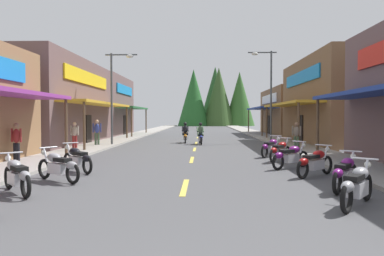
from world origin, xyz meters
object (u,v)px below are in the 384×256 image
(motorcycle_parked_right_1, at_px, (357,185))
(motorcycle_parked_right_4, at_px, (290,156))
(pedestrian_browsing, at_px, (75,134))
(motorcycle_parked_right_2, at_px, (345,172))
(rider_cruising_lead, at_px, (200,135))
(motorcycle_parked_left_2, at_px, (58,166))
(motorcycle_parked_left_1, at_px, (17,175))
(motorcycle_parked_right_6, at_px, (271,147))
(pedestrian_strolling, at_px, (296,134))
(pedestrian_waiting, at_px, (16,140))
(streetlamp_right, at_px, (267,84))
(rider_cruising_trailing, at_px, (185,134))
(motorcycle_parked_left_3, at_px, (77,158))
(motorcycle_parked_right_3, at_px, (315,162))
(pedestrian_by_shop, at_px, (97,131))
(streetlamp_left, at_px, (116,86))
(motorcycle_parked_right_5, at_px, (280,151))

(motorcycle_parked_right_1, distance_m, motorcycle_parked_right_4, 5.81)
(motorcycle_parked_right_4, relative_size, pedestrian_browsing, 1.04)
(motorcycle_parked_right_2, relative_size, motorcycle_parked_right_4, 1.03)
(rider_cruising_lead, bearing_deg, motorcycle_parked_left_2, 159.38)
(motorcycle_parked_right_2, distance_m, motorcycle_parked_left_1, 8.62)
(motorcycle_parked_right_6, bearing_deg, motorcycle_parked_left_2, 167.74)
(pedestrian_strolling, bearing_deg, pedestrian_waiting, 154.98)
(pedestrian_waiting, bearing_deg, streetlamp_right, 153.72)
(motorcycle_parked_left_2, xyz_separation_m, rider_cruising_trailing, (3.07, 16.26, 0.17))
(streetlamp_right, bearing_deg, motorcycle_parked_right_6, -98.73)
(motorcycle_parked_left_2, xyz_separation_m, motorcycle_parked_left_3, (-0.07, 1.87, 0.00))
(streetlamp_right, relative_size, pedestrian_browsing, 4.18)
(motorcycle_parked_left_3, xyz_separation_m, pedestrian_strolling, (9.91, 8.36, 0.47))
(motorcycle_parked_right_6, distance_m, motorcycle_parked_left_1, 11.92)
(motorcycle_parked_right_3, height_order, motorcycle_parked_left_3, same)
(motorcycle_parked_left_2, distance_m, rider_cruising_lead, 15.44)
(pedestrian_by_shop, relative_size, pedestrian_waiting, 1.04)
(rider_cruising_lead, height_order, rider_cruising_trailing, same)
(motorcycle_parked_right_1, height_order, rider_cruising_trailing, rider_cruising_trailing)
(motorcycle_parked_right_6, height_order, motorcycle_parked_left_2, same)
(motorcycle_parked_right_2, distance_m, pedestrian_by_shop, 17.62)
(rider_cruising_lead, bearing_deg, motorcycle_parked_right_2, -170.59)
(motorcycle_parked_right_4, xyz_separation_m, motorcycle_parked_left_1, (-8.11, -4.72, 0.00))
(motorcycle_parked_right_2, bearing_deg, motorcycle_parked_right_6, 39.39)
(streetlamp_left, relative_size, motorcycle_parked_right_2, 3.49)
(pedestrian_browsing, bearing_deg, pedestrian_by_shop, 177.33)
(motorcycle_parked_right_2, distance_m, pedestrian_browsing, 16.30)
(motorcycle_parked_right_6, distance_m, motorcycle_parked_left_3, 9.35)
(motorcycle_parked_right_1, distance_m, rider_cruising_lead, 18.07)
(motorcycle_parked_left_1, xyz_separation_m, motorcycle_parked_left_2, (0.36, 1.76, 0.00))
(streetlamp_left, height_order, motorcycle_parked_right_1, streetlamp_left)
(rider_cruising_trailing, bearing_deg, motorcycle_parked_left_2, 166.21)
(motorcycle_parked_left_2, height_order, pedestrian_strolling, pedestrian_strolling)
(motorcycle_parked_right_4, distance_m, pedestrian_strolling, 7.58)
(streetlamp_right, relative_size, motorcycle_parked_left_2, 3.83)
(motorcycle_parked_right_6, height_order, rider_cruising_lead, rider_cruising_lead)
(streetlamp_left, distance_m, motorcycle_parked_right_1, 18.95)
(motorcycle_parked_right_5, height_order, motorcycle_parked_left_1, same)
(motorcycle_parked_right_6, relative_size, rider_cruising_trailing, 0.84)
(streetlamp_right, bearing_deg, rider_cruising_lead, -160.33)
(motorcycle_parked_right_2, height_order, pedestrian_browsing, pedestrian_browsing)
(streetlamp_right, height_order, motorcycle_parked_left_1, streetlamp_right)
(motorcycle_parked_left_2, distance_m, pedestrian_waiting, 5.46)
(motorcycle_parked_right_3, xyz_separation_m, motorcycle_parked_right_4, (-0.37, 1.81, 0.00))
(motorcycle_parked_right_1, height_order, motorcycle_parked_right_4, same)
(motorcycle_parked_right_1, bearing_deg, motorcycle_parked_left_1, 120.93)
(motorcycle_parked_right_5, xyz_separation_m, pedestrian_waiting, (-11.31, -0.96, 0.51))
(rider_cruising_lead, bearing_deg, streetlamp_left, 100.53)
(streetlamp_right, relative_size, motorcycle_parked_right_3, 4.21)
(motorcycle_parked_right_6, relative_size, motorcycle_parked_left_2, 0.99)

